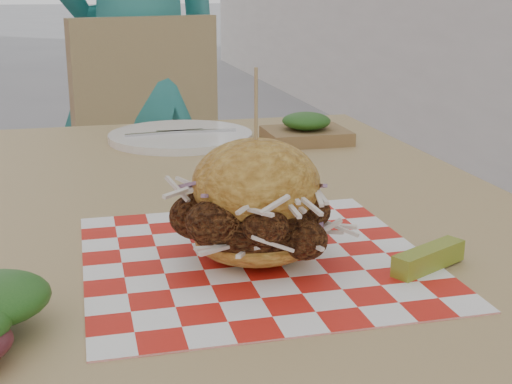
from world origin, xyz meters
TOP-DOWN VIEW (x-y plane):
  - diner at (0.18, 1.05)m, footprint 0.72×0.62m
  - patio_table at (0.19, -0.14)m, footprint 0.80×1.20m
  - patio_chair at (0.16, 0.83)m, footprint 0.53×0.54m
  - paper_liner at (0.18, -0.35)m, footprint 0.36×0.36m
  - sandwich at (0.18, -0.35)m, footprint 0.18×0.18m
  - pickle_spear at (0.35, -0.42)m, footprint 0.09×0.06m
  - place_setting at (0.19, 0.27)m, footprint 0.27×0.27m
  - kraft_tray at (0.41, 0.20)m, footprint 0.15×0.12m

SIDE VIEW (x-z plane):
  - patio_chair at x=0.16m, z-range 0.08..1.03m
  - patio_table at x=0.19m, z-range 0.30..1.05m
  - paper_liner at x=0.18m, z-range 0.75..0.75m
  - place_setting at x=0.19m, z-range 0.75..0.77m
  - pickle_spear at x=0.35m, z-range 0.75..0.77m
  - kraft_tray at x=0.41m, z-range 0.74..0.80m
  - sandwich at x=0.18m, z-range 0.71..0.91m
  - diner at x=0.18m, z-range 0.00..1.67m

